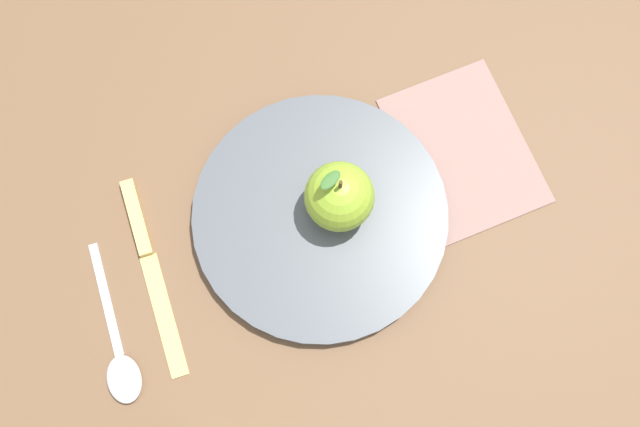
{
  "coord_description": "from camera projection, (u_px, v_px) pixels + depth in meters",
  "views": [
    {
      "loc": [
        -0.08,
        0.15,
        0.73
      ],
      "look_at": [
        -0.02,
        -0.03,
        0.02
      ],
      "focal_mm": 40.39,
      "sensor_mm": 36.0,
      "label": 1
    }
  ],
  "objects": [
    {
      "name": "spoon",
      "position": [
        120.0,
        361.0,
        0.71
      ],
      "size": [
        0.12,
        0.15,
        0.01
      ],
      "color": "silver",
      "rests_on": "ground_plane"
    },
    {
      "name": "apple",
      "position": [
        339.0,
        197.0,
        0.71
      ],
      "size": [
        0.07,
        0.07,
        0.08
      ],
      "color": "#8CB22D",
      "rests_on": "dinner_plate"
    },
    {
      "name": "ground_plane",
      "position": [
        290.0,
        233.0,
        0.75
      ],
      "size": [
        2.4,
        2.4,
        0.0
      ],
      "primitive_type": "plane",
      "color": "brown"
    },
    {
      "name": "dinner_plate",
      "position": [
        320.0,
        216.0,
        0.75
      ],
      "size": [
        0.26,
        0.26,
        0.02
      ],
      "color": "#4C5156",
      "rests_on": "ground_plane"
    },
    {
      "name": "knife",
      "position": [
        148.0,
        257.0,
        0.74
      ],
      "size": [
        0.14,
        0.18,
        0.01
      ],
      "color": "#D8B766",
      "rests_on": "ground_plane"
    },
    {
      "name": "linen_napkin",
      "position": [
        464.0,
        150.0,
        0.77
      ],
      "size": [
        0.21,
        0.22,
        0.0
      ],
      "primitive_type": "cube",
      "rotation": [
        0.0,
        0.0,
        0.72
      ],
      "color": "gray",
      "rests_on": "ground_plane"
    }
  ]
}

